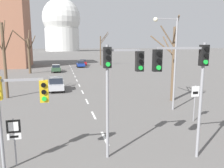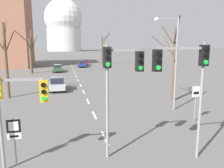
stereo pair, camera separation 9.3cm
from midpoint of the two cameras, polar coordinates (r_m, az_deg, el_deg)
The scene contains 28 objects.
lane_stripe_1 at distance 13.41m, azimuth -1.62°, elevation -13.97°, with size 0.16×2.00×0.01m, color silver.
lane_stripe_2 at distance 17.56m, azimuth -4.49°, elevation -8.10°, with size 0.16×2.00×0.01m, color silver.
lane_stripe_3 at distance 21.85m, azimuth -6.20°, elevation -4.49°, with size 0.16×2.00×0.01m, color silver.
lane_stripe_4 at distance 26.21m, azimuth -7.33°, elevation -2.07°, with size 0.16×2.00×0.01m, color silver.
lane_stripe_5 at distance 30.61m, azimuth -8.14°, elevation -0.34°, with size 0.16×2.00×0.01m, color silver.
lane_stripe_6 at distance 35.03m, azimuth -8.74°, elevation 0.96°, with size 0.16×2.00×0.01m, color silver.
lane_stripe_7 at distance 39.47m, azimuth -9.21°, elevation 1.96°, with size 0.16×2.00×0.01m, color silver.
lane_stripe_8 at distance 43.93m, azimuth -9.59°, elevation 2.76°, with size 0.16×2.00×0.01m, color silver.
lane_stripe_9 at distance 48.39m, azimuth -9.89°, elevation 3.41°, with size 0.16×2.00×0.01m, color silver.
lane_stripe_10 at distance 52.86m, azimuth -10.15°, elevation 3.95°, with size 0.16×2.00×0.01m, color silver.
lane_stripe_11 at distance 57.33m, azimuth -10.36°, elevation 4.41°, with size 0.16×2.00×0.01m, color silver.
lane_stripe_12 at distance 61.81m, azimuth -10.54°, elevation 4.80°, with size 0.16×2.00×0.01m, color silver.
lane_stripe_13 at distance 66.29m, azimuth -10.70°, elevation 5.14°, with size 0.16×2.00×0.01m, color silver.
traffic_signal_near_left at distance 10.13m, azimuth -23.70°, elevation -3.51°, with size 2.22×0.34×4.29m.
traffic_signal_centre_tall at distance 10.23m, azimuth 1.91°, elevation 2.76°, with size 1.93×0.34×5.50m.
traffic_signal_near_right at distance 10.52m, azimuth 19.43°, elevation 2.92°, with size 2.66×0.34×5.59m.
route_sign_post at distance 10.97m, azimuth -23.96°, elevation -11.88°, with size 0.60×0.08×2.26m.
speed_limit_sign at distance 16.70m, azimuth 21.20°, elevation -3.30°, with size 0.60×0.08×2.66m.
street_lamp_right at distance 18.74m, azimuth 15.57°, elevation 7.49°, with size 2.15×0.36×7.65m.
sedan_near_left at distance 46.90m, azimuth -13.94°, elevation 4.05°, with size 1.85×4.19×1.56m.
sedan_near_right at distance 56.11m, azimuth -7.75°, elevation 5.22°, with size 1.93×3.89×1.65m.
sedan_mid_centre at distance 61.59m, azimuth -7.14°, elevation 5.65°, with size 1.80×3.88×1.64m.
sedan_far_left at distance 27.50m, azimuth -13.94°, elevation 0.05°, with size 1.91×4.11×1.68m.
bare_tree_left_near at distance 25.10m, azimuth -25.95°, elevation 6.48°, with size 2.15×3.61×8.12m.
bare_tree_right_near at distance 22.13m, azimuth 15.98°, elevation 5.89°, with size 2.15×4.47×7.96m.
bare_tree_left_far at distance 46.01m, azimuth -20.48°, elevation 7.55°, with size 3.82×4.21×8.56m.
bare_tree_right_far at distance 61.17m, azimuth -2.41°, elevation 9.13°, with size 1.88×2.99×9.07m.
capitol_dome at distance 224.12m, azimuth -12.50°, elevation 14.79°, with size 36.23×36.23×51.18m.
Camera 2 is at (-2.29, -3.81, 5.46)m, focal length 35.00 mm.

